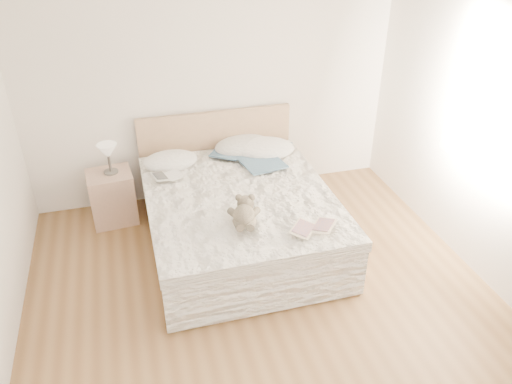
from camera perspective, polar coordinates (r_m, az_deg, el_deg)
The scene contains 13 objects.
floor at distance 4.23m, azimuth 1.97°, elevation -14.68°, with size 4.00×4.50×0.00m, color brown.
wall_back at distance 5.41m, azimuth -5.08°, elevation 12.81°, with size 4.00×0.02×2.70m, color white.
window at distance 4.55m, azimuth 25.98°, elevation 7.54°, with size 0.02×1.30×1.10m, color white.
bed at distance 4.92m, azimuth -2.11°, elevation -2.56°, with size 1.72×2.14×1.00m.
nightstand at distance 5.46m, azimuth -16.10°, elevation -0.55°, with size 0.45×0.40×0.56m, color tan.
table_lamp at distance 5.24m, azimuth -16.58°, elevation 4.34°, with size 0.24×0.24×0.32m.
pillow_left at distance 5.26m, azimuth -9.75°, elevation 3.55°, with size 0.56×0.40×0.17m, color white.
pillow_middle at distance 5.50m, azimuth -1.42°, elevation 5.28°, with size 0.65×0.46×0.20m, color silver.
pillow_right at distance 5.45m, azimuth 0.87°, elevation 5.00°, with size 0.67×0.47×0.20m, color white.
blouse at distance 5.24m, azimuth 0.29°, elevation 3.77°, with size 0.63×0.67×0.03m, color #2F4C65, non-canonical shape.
photo_book at distance 4.99m, azimuth -10.10°, elevation 1.78°, with size 0.29×0.20×0.02m, color white.
childrens_book at distance 4.19m, azimuth 6.58°, elevation -4.10°, with size 0.36×0.24×0.02m, color beige.
teddy_bear at distance 4.20m, azimuth -1.37°, elevation -3.45°, with size 0.24×0.35×0.18m, color #6A604E, non-canonical shape.
Camera 1 is at (-0.93, -2.81, 3.02)m, focal length 35.00 mm.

